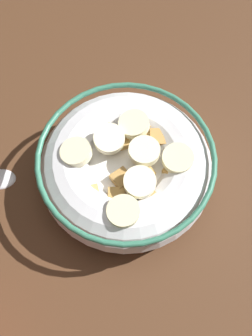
% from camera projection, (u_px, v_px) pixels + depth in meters
% --- Properties ---
extents(ground_plane, '(1.05, 1.05, 0.02)m').
position_uv_depth(ground_plane, '(126.00, 182.00, 0.47)').
color(ground_plane, '#472B19').
extents(cereal_bowl, '(0.19, 0.19, 0.07)m').
position_uv_depth(cereal_bowl, '(126.00, 167.00, 0.43)').
color(cereal_bowl, silver).
rests_on(cereal_bowl, ground_plane).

